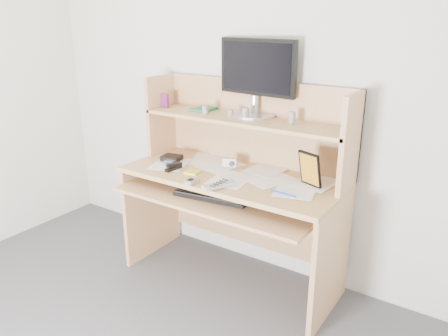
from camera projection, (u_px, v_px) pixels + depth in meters
The scene contains 19 objects.
back_wall at pixel (258, 87), 2.81m from camera, with size 3.60×0.04×2.50m, color beige.
desk at pixel (238, 179), 2.80m from camera, with size 1.40×0.70×1.30m.
paper_clutter at pixel (231, 174), 2.72m from camera, with size 1.32×0.54×0.01m, color silver.
keyboard at pixel (213, 195), 2.63m from camera, with size 0.48×0.23×0.03m.
tv_remote at pixel (219, 185), 2.50m from camera, with size 0.06×0.20×0.02m, color #9C9B97.
flip_phone at pixel (192, 180), 2.57m from camera, with size 0.05×0.09×0.02m, color silver.
stapler at pixel (173, 166), 2.79m from camera, with size 0.03×0.12×0.04m, color black.
wallet at pixel (172, 158), 2.97m from camera, with size 0.13×0.10×0.03m, color black.
sticky_note_pad at pixel (193, 172), 2.75m from camera, with size 0.09×0.09×0.01m, color yellow.
digital_camera at pixel (230, 162), 2.84m from camera, with size 0.09×0.04×0.06m, color silver.
game_case at pixel (310, 169), 2.49m from camera, with size 0.15×0.02×0.21m, color black.
blue_pen at pixel (283, 193), 2.40m from camera, with size 0.01×0.01×0.16m, color #183EB5.
card_box at pixel (164, 101), 3.04m from camera, with size 0.07×0.02×0.09m, color #A22415.
shelf_book at pixel (203, 109), 2.95m from camera, with size 0.13×0.17×0.02m, color #327E40.
chip_stack_a at pixel (205, 110), 2.83m from camera, with size 0.04×0.04×0.06m, color black.
chip_stack_b at pixel (245, 113), 2.69m from camera, with size 0.04×0.04×0.07m, color white.
chip_stack_c at pixel (231, 113), 2.76m from camera, with size 0.04×0.04×0.05m, color black.
chip_stack_d at pixel (292, 118), 2.57m from camera, with size 0.04×0.04×0.07m, color white.
monitor at pixel (257, 75), 2.72m from camera, with size 0.55×0.28×0.48m.
Camera 1 is at (1.39, -0.67, 1.67)m, focal length 35.00 mm.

